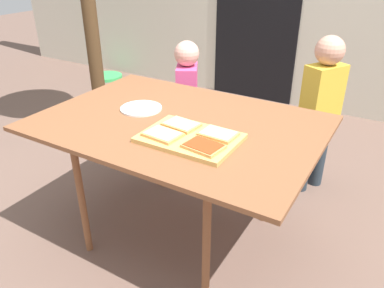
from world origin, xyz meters
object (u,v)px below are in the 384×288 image
dining_table (179,130)px  pizza_slice_near_right (203,146)px  pizza_slice_far_right (218,134)px  plate_white_left (141,108)px  child_right (320,106)px  pizza_slice_near_left (163,134)px  child_left (187,98)px  garden_hose_coil (107,76)px  pizza_slice_far_left (181,125)px  cutting_board (190,138)px

dining_table → pizza_slice_near_right: bearing=-39.6°
pizza_slice_far_right → plate_white_left: (-0.52, 0.11, -0.02)m
dining_table → child_right: (0.50, 0.88, -0.07)m
pizza_slice_near_left → child_right: size_ratio=0.17×
pizza_slice_near_right → child_right: child_right is taller
pizza_slice_near_right → plate_white_left: size_ratio=0.79×
pizza_slice_far_right → child_right: bearing=76.1°
child_left → garden_hose_coil: (-2.00, 1.31, -0.52)m
garden_hose_coil → child_left: bearing=-33.1°
pizza_slice_far_left → plate_white_left: bearing=161.2°
cutting_board → child_left: child_left is taller
cutting_board → pizza_slice_near_right: 0.13m
pizza_slice_near_left → garden_hose_coil: 3.39m
pizza_slice_far_left → pizza_slice_far_right: bearing=-0.1°
dining_table → pizza_slice_near_left: size_ratio=8.07×
cutting_board → pizza_slice_near_right: size_ratio=2.45×
pizza_slice_far_right → child_left: child_left is taller
cutting_board → child_right: bearing=71.5°
plate_white_left → child_left: 0.72m
cutting_board → pizza_slice_far_left: (-0.09, 0.07, 0.02)m
pizza_slice_near_right → garden_hose_coil: size_ratio=0.45×
pizza_slice_near_left → plate_white_left: (-0.31, 0.24, -0.02)m
dining_table → pizza_slice_far_left: (0.07, -0.08, 0.08)m
child_left → child_right: child_right is taller
cutting_board → pizza_slice_far_left: size_ratio=2.48×
pizza_slice_far_left → pizza_slice_near_left: 0.13m
cutting_board → pizza_slice_near_right: pizza_slice_near_right is taller
pizza_slice_near_right → dining_table: bearing=140.4°
child_left → child_right: (0.89, 0.16, 0.06)m
cutting_board → plate_white_left: bearing=156.4°
dining_table → pizza_slice_near_left: bearing=-76.2°
pizza_slice_far_left → cutting_board: bearing=-38.1°
cutting_board → garden_hose_coil: bearing=139.5°
dining_table → pizza_slice_near_right: 0.35m
pizza_slice_far_left → garden_hose_coil: size_ratio=0.45×
plate_white_left → garden_hose_coil: size_ratio=0.57×
pizza_slice_near_left → plate_white_left: pizza_slice_near_left is taller
dining_table → plate_white_left: size_ratio=6.27×
pizza_slice_far_right → pizza_slice_near_left: (-0.21, -0.13, 0.00)m
pizza_slice_near_right → child_left: child_left is taller
dining_table → child_left: child_left is taller
cutting_board → pizza_slice_far_right: (0.11, 0.07, 0.02)m
cutting_board → pizza_slice_far_right: size_ratio=2.59×
pizza_slice_far_right → garden_hose_coil: bearing=141.6°
pizza_slice_far_right → child_right: 1.00m
cutting_board → child_right: (0.34, 1.03, -0.13)m
pizza_slice_near_right → pizza_slice_far_right: bearing=90.0°
cutting_board → pizza_slice_near_right: bearing=-32.1°
pizza_slice_far_left → pizza_slice_far_right: (0.20, -0.00, 0.00)m
pizza_slice_near_right → plate_white_left: (-0.52, 0.25, -0.02)m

